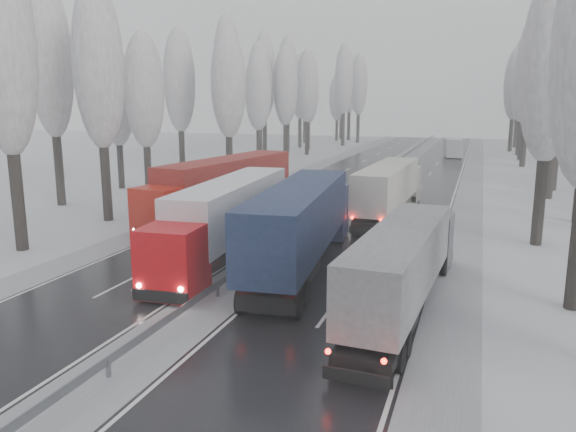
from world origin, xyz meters
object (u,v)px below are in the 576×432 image
Objects in this scene: box_truck_distant at (453,147)px; truck_blue_box at (304,219)px; truck_red_red at (220,186)px; truck_grey_tarp at (406,260)px; truck_cream_box at (390,186)px; truck_red_white at (226,215)px.

truck_blue_box is at bearing -101.17° from box_truck_distant.
truck_grey_tarp is at bearing -34.27° from truck_red_red.
truck_grey_tarp is 7.35m from truck_blue_box.
truck_cream_box is at bearing 104.18° from truck_grey_tarp.
truck_blue_box is 1.12× the size of truck_cream_box.
truck_red_red reaches higher than truck_grey_tarp.
truck_blue_box reaches higher than box_truck_distant.
truck_grey_tarp is at bearing -28.77° from truck_red_white.
box_truck_distant is (2.16, 50.20, -0.89)m from truck_cream_box.
truck_blue_box is 2.21× the size of box_truck_distant.
truck_blue_box is 4.76m from truck_red_white.
truck_blue_box is 13.00m from truck_red_red.
truck_red_red is at bearing 141.69° from truck_grey_tarp.
truck_grey_tarp is at bearing -77.14° from truck_cream_box.
box_truck_distant is (4.38, 65.27, -1.16)m from truck_blue_box.
truck_blue_box reaches higher than truck_red_white.
truck_red_red reaches higher than truck_blue_box.
truck_cream_box is at bearing 60.28° from truck_red_white.
truck_red_red reaches higher than box_truck_distant.
truck_red_red is at bearing 129.51° from truck_blue_box.
truck_grey_tarp is at bearing -96.10° from box_truck_distant.
box_truck_distant is 65.45m from truck_red_white.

